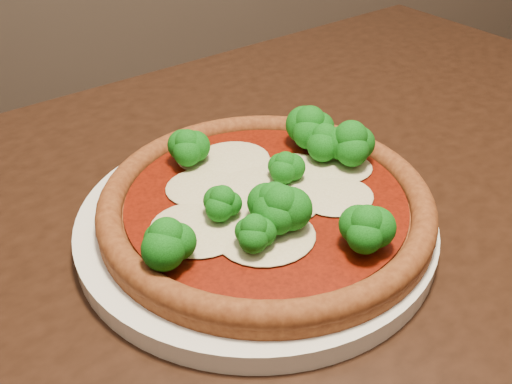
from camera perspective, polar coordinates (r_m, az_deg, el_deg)
name	(u,v)px	position (r m, az deg, el deg)	size (l,w,h in m)	color
dining_table	(322,346)	(0.53, 6.61, -15.09)	(1.35, 1.16, 0.75)	black
plate	(256,221)	(0.49, 0.00, -2.97)	(0.30, 0.30, 0.02)	white
pizza	(269,196)	(0.48, 1.34, -0.41)	(0.28, 0.28, 0.06)	brown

